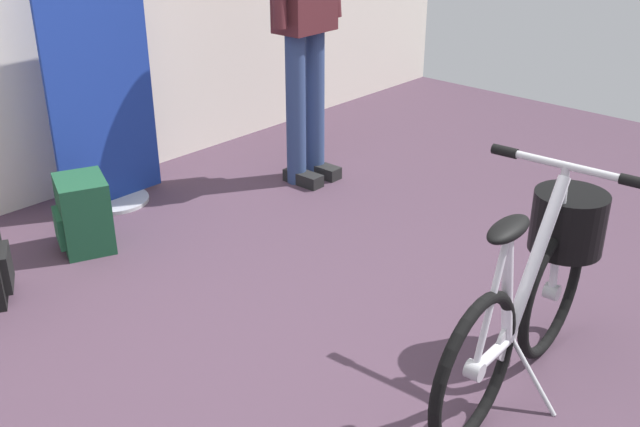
{
  "coord_description": "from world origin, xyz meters",
  "views": [
    {
      "loc": [
        -1.59,
        -1.45,
        1.66
      ],
      "look_at": [
        0.16,
        0.14,
        0.55
      ],
      "focal_mm": 41.69,
      "sensor_mm": 36.0,
      "label": 1
    }
  ],
  "objects": [
    {
      "name": "ground_plane",
      "position": [
        0.0,
        0.0,
        0.0
      ],
      "size": [
        7.37,
        7.37,
        0.0
      ],
      "primitive_type": "plane",
      "color": "#473342"
    },
    {
      "name": "floor_banner_stand",
      "position": [
        0.38,
        1.85,
        0.64
      ],
      "size": [
        0.6,
        0.36,
        1.46
      ],
      "color": "#B7B7BC",
      "rests_on": "ground_plane"
    },
    {
      "name": "folding_bike_foreground",
      "position": [
        0.53,
        -0.52,
        0.38
      ],
      "size": [
        1.11,
        0.53,
        0.79
      ],
      "color": "black",
      "rests_on": "ground_plane"
    },
    {
      "name": "backpack_on_floor",
      "position": [
        -0.0,
        1.5,
        0.17
      ],
      "size": [
        0.32,
        0.34,
        0.35
      ],
      "color": "#19472D",
      "rests_on": "ground_plane"
    }
  ]
}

